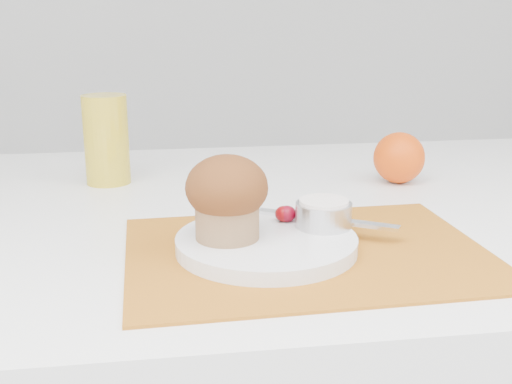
{
  "coord_description": "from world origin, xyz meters",
  "views": [
    {
      "loc": [
        -0.18,
        -0.81,
        1.02
      ],
      "look_at": [
        -0.07,
        -0.06,
        0.8
      ],
      "focal_mm": 45.0,
      "sensor_mm": 36.0,
      "label": 1
    }
  ],
  "objects": [
    {
      "name": "raspberry_far",
      "position": [
        -0.04,
        -0.09,
        0.78
      ],
      "size": [
        0.02,
        0.02,
        0.02
      ],
      "primitive_type": "ellipsoid",
      "color": "#550204",
      "rests_on": "plate"
    },
    {
      "name": "raspberry_near",
      "position": [
        -0.03,
        -0.09,
        0.78
      ],
      "size": [
        0.02,
        0.02,
        0.02
      ],
      "primitive_type": "ellipsoid",
      "color": "#4F020E",
      "rests_on": "plate"
    },
    {
      "name": "muffin",
      "position": [
        -0.11,
        -0.13,
        0.82
      ],
      "size": [
        0.09,
        0.09,
        0.1
      ],
      "color": "#956E48",
      "rests_on": "plate"
    },
    {
      "name": "juice_glass",
      "position": [
        -0.27,
        0.21,
        0.82
      ],
      "size": [
        0.08,
        0.08,
        0.14
      ],
      "primitive_type": "cylinder",
      "rotation": [
        0.0,
        0.0,
        0.09
      ],
      "color": "gold",
      "rests_on": "table"
    },
    {
      "name": "orange",
      "position": [
        0.19,
        0.14,
        0.79
      ],
      "size": [
        0.08,
        0.08,
        0.08
      ],
      "primitive_type": "sphere",
      "color": "#EB4C08",
      "rests_on": "table"
    },
    {
      "name": "placemat",
      "position": [
        -0.02,
        -0.14,
        0.75
      ],
      "size": [
        0.42,
        0.31,
        0.0
      ],
      "primitive_type": "cube",
      "rotation": [
        0.0,
        0.0,
        0.03
      ],
      "color": "#AC6117",
      "rests_on": "table"
    },
    {
      "name": "cream",
      "position": [
        0.0,
        -0.11,
        0.8
      ],
      "size": [
        0.07,
        0.07,
        0.01
      ],
      "primitive_type": "cylinder",
      "rotation": [
        0.0,
        0.0,
        0.23
      ],
      "color": "white",
      "rests_on": "ramekin"
    },
    {
      "name": "plate",
      "position": [
        -0.07,
        -0.14,
        0.76
      ],
      "size": [
        0.24,
        0.24,
        0.02
      ],
      "primitive_type": "cylinder",
      "rotation": [
        0.0,
        0.0,
        -0.2
      ],
      "color": "white",
      "rests_on": "placemat"
    },
    {
      "name": "ramekin",
      "position": [
        0.0,
        -0.11,
        0.78
      ],
      "size": [
        0.08,
        0.08,
        0.03
      ],
      "primitive_type": "cylinder",
      "rotation": [
        0.0,
        0.0,
        -0.22
      ],
      "color": "#BBBBBF",
      "rests_on": "plate"
    },
    {
      "name": "butter_knife",
      "position": [
        0.01,
        -0.09,
        0.77
      ],
      "size": [
        0.16,
        0.11,
        0.0
      ],
      "primitive_type": "cube",
      "rotation": [
        0.0,
        0.0,
        -0.55
      ],
      "color": "silver",
      "rests_on": "plate"
    }
  ]
}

